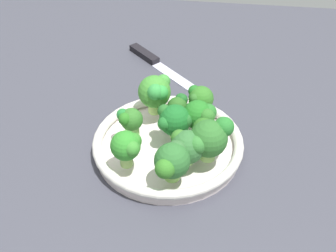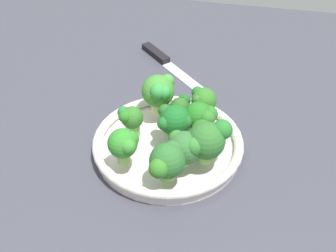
% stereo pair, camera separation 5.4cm
% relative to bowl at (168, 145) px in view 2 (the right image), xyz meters
% --- Properties ---
extents(ground_plane, '(1.30, 1.30, 0.03)m').
position_rel_bowl_xyz_m(ground_plane, '(-0.02, 0.03, -0.03)').
color(ground_plane, '#3E3F4A').
extents(bowl, '(0.29, 0.29, 0.03)m').
position_rel_bowl_xyz_m(bowl, '(0.00, 0.00, 0.00)').
color(bowl, silver).
rests_on(bowl, ground_plane).
extents(broccoli_floret_0, '(0.04, 0.05, 0.05)m').
position_rel_bowl_xyz_m(broccoli_floret_0, '(0.01, 0.06, 0.05)').
color(broccoli_floret_0, '#84C75B').
rests_on(broccoli_floret_0, bowl).
extents(broccoli_floret_1, '(0.05, 0.05, 0.06)m').
position_rel_bowl_xyz_m(broccoli_floret_1, '(-0.07, -0.00, 0.05)').
color(broccoli_floret_1, '#8DCF66').
rests_on(broccoli_floret_1, bowl).
extents(broccoli_floret_2, '(0.06, 0.06, 0.07)m').
position_rel_bowl_xyz_m(broccoli_floret_2, '(0.04, -0.06, 0.05)').
color(broccoli_floret_2, '#84B35D').
rests_on(broccoli_floret_2, bowl).
extents(broccoli_floret_3, '(0.06, 0.06, 0.07)m').
position_rel_bowl_xyz_m(broccoli_floret_3, '(0.06, 0.03, 0.06)').
color(broccoli_floret_3, '#91CF6E').
rests_on(broccoli_floret_3, bowl).
extents(broccoli_floret_4, '(0.06, 0.08, 0.07)m').
position_rel_bowl_xyz_m(broccoli_floret_4, '(0.02, -0.10, 0.06)').
color(broccoli_floret_4, '#80B94F').
rests_on(broccoli_floret_4, bowl).
extents(broccoli_floret_5, '(0.06, 0.07, 0.08)m').
position_rel_bowl_xyz_m(broccoli_floret_5, '(-0.03, 0.08, 0.07)').
color(broccoli_floret_5, '#9CC761').
rests_on(broccoli_floret_5, bowl).
extents(broccoli_floret_6, '(0.05, 0.05, 0.07)m').
position_rel_bowl_xyz_m(broccoli_floret_6, '(0.05, 0.08, 0.06)').
color(broccoli_floret_6, '#87B75B').
rests_on(broccoli_floret_6, bowl).
extents(broccoli_floret_7, '(0.08, 0.07, 0.08)m').
position_rel_bowl_xyz_m(broccoli_floret_7, '(0.08, -0.04, 0.06)').
color(broccoli_floret_7, '#84B258').
rests_on(broccoli_floret_7, bowl).
extents(broccoli_floret_8, '(0.05, 0.05, 0.07)m').
position_rel_bowl_xyz_m(broccoli_floret_8, '(-0.06, -0.08, 0.06)').
color(broccoli_floret_8, '#89B05A').
rests_on(broccoli_floret_8, bowl).
extents(broccoli_floret_9, '(0.07, 0.06, 0.07)m').
position_rel_bowl_xyz_m(broccoli_floret_9, '(0.01, 0.01, 0.06)').
color(broccoli_floret_9, '#8BC057').
rests_on(broccoli_floret_9, bowl).
extents(knife, '(0.21, 0.20, 0.01)m').
position_rel_bowl_xyz_m(knife, '(-0.07, 0.31, -0.01)').
color(knife, silver).
rests_on(knife, ground_plane).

